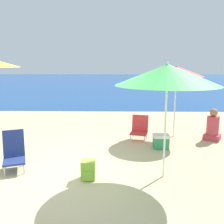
{
  "coord_description": "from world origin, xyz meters",
  "views": [
    {
      "loc": [
        1.13,
        -4.53,
        2.09
      ],
      "look_at": [
        1.0,
        1.11,
        1.0
      ],
      "focal_mm": 40.0,
      "sensor_mm": 36.0,
      "label": 1
    }
  ],
  "objects_px": {
    "beach_umbrella_red": "(176,71)",
    "person_seated_far": "(213,127)",
    "beach_chair_red": "(139,128)",
    "beach_chair_navy": "(14,152)",
    "backpack_lime": "(88,170)",
    "cooler_box": "(161,141)",
    "beach_umbrella_green": "(167,75)"
  },
  "relations": [
    {
      "from": "beach_chair_navy",
      "to": "person_seated_far",
      "type": "xyz_separation_m",
      "value": [
        4.72,
        2.04,
        0.01
      ]
    },
    {
      "from": "beach_chair_navy",
      "to": "person_seated_far",
      "type": "distance_m",
      "value": 5.15
    },
    {
      "from": "beach_umbrella_red",
      "to": "beach_umbrella_green",
      "type": "relative_size",
      "value": 0.97
    },
    {
      "from": "beach_chair_navy",
      "to": "cooler_box",
      "type": "relative_size",
      "value": 1.96
    },
    {
      "from": "cooler_box",
      "to": "beach_chair_navy",
      "type": "bearing_deg",
      "value": -158.01
    },
    {
      "from": "beach_chair_red",
      "to": "person_seated_far",
      "type": "relative_size",
      "value": 0.76
    },
    {
      "from": "beach_umbrella_red",
      "to": "person_seated_far",
      "type": "distance_m",
      "value": 1.85
    },
    {
      "from": "beach_chair_red",
      "to": "beach_chair_navy",
      "type": "relative_size",
      "value": 0.89
    },
    {
      "from": "beach_umbrella_red",
      "to": "beach_chair_red",
      "type": "xyz_separation_m",
      "value": [
        -1.03,
        -0.31,
        -1.56
      ]
    },
    {
      "from": "person_seated_far",
      "to": "backpack_lime",
      "type": "relative_size",
      "value": 2.49
    },
    {
      "from": "person_seated_far",
      "to": "beach_chair_red",
      "type": "bearing_deg",
      "value": 120.92
    },
    {
      "from": "person_seated_far",
      "to": "backpack_lime",
      "type": "height_order",
      "value": "person_seated_far"
    },
    {
      "from": "beach_umbrella_green",
      "to": "backpack_lime",
      "type": "bearing_deg",
      "value": -174.6
    },
    {
      "from": "beach_chair_red",
      "to": "beach_chair_navy",
      "type": "xyz_separation_m",
      "value": [
        -2.7,
        -2.05,
        0.03
      ]
    },
    {
      "from": "beach_chair_red",
      "to": "beach_chair_navy",
      "type": "distance_m",
      "value": 3.39
    },
    {
      "from": "beach_chair_red",
      "to": "cooler_box",
      "type": "xyz_separation_m",
      "value": [
        0.47,
        -0.76,
        -0.14
      ]
    },
    {
      "from": "beach_umbrella_red",
      "to": "beach_umbrella_green",
      "type": "xyz_separation_m",
      "value": [
        -0.77,
        -2.67,
        0.02
      ]
    },
    {
      "from": "beach_chair_navy",
      "to": "backpack_lime",
      "type": "distance_m",
      "value": 1.62
    },
    {
      "from": "beach_umbrella_red",
      "to": "beach_umbrella_green",
      "type": "distance_m",
      "value": 2.78
    },
    {
      "from": "beach_chair_red",
      "to": "backpack_lime",
      "type": "height_order",
      "value": "beach_chair_red"
    },
    {
      "from": "beach_umbrella_green",
      "to": "beach_chair_navy",
      "type": "xyz_separation_m",
      "value": [
        -2.95,
        0.31,
        -1.55
      ]
    },
    {
      "from": "beach_umbrella_green",
      "to": "backpack_lime",
      "type": "relative_size",
      "value": 5.98
    },
    {
      "from": "beach_umbrella_green",
      "to": "backpack_lime",
      "type": "height_order",
      "value": "beach_umbrella_green"
    },
    {
      "from": "beach_chair_navy",
      "to": "person_seated_far",
      "type": "bearing_deg",
      "value": 2.4
    },
    {
      "from": "backpack_lime",
      "to": "cooler_box",
      "type": "relative_size",
      "value": 0.92
    },
    {
      "from": "beach_umbrella_red",
      "to": "backpack_lime",
      "type": "bearing_deg",
      "value": -127.8
    },
    {
      "from": "beach_umbrella_green",
      "to": "person_seated_far",
      "type": "distance_m",
      "value": 3.32
    },
    {
      "from": "person_seated_far",
      "to": "cooler_box",
      "type": "bearing_deg",
      "value": 147.13
    },
    {
      "from": "backpack_lime",
      "to": "beach_umbrella_red",
      "type": "bearing_deg",
      "value": 52.2
    },
    {
      "from": "beach_umbrella_red",
      "to": "beach_chair_navy",
      "type": "relative_size",
      "value": 2.72
    },
    {
      "from": "beach_umbrella_red",
      "to": "cooler_box",
      "type": "relative_size",
      "value": 5.34
    },
    {
      "from": "beach_umbrella_red",
      "to": "beach_chair_navy",
      "type": "distance_m",
      "value": 4.67
    }
  ]
}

